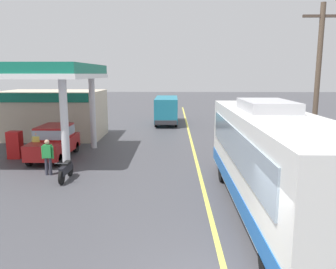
{
  "coord_description": "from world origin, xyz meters",
  "views": [
    {
      "loc": [
        -1.21,
        -6.5,
        4.6
      ],
      "look_at": [
        -1.5,
        10.0,
        1.6
      ],
      "focal_mm": 35.83,
      "sensor_mm": 36.0,
      "label": 1
    }
  ],
  "objects": [
    {
      "name": "coach_bus_main",
      "position": [
        2.03,
        4.19,
        1.72
      ],
      "size": [
        2.6,
        11.04,
        3.69
      ],
      "color": "white",
      "rests_on": "ground"
    },
    {
      "name": "gas_station_roadside",
      "position": [
        -9.94,
        15.54,
        2.63
      ],
      "size": [
        9.1,
        11.95,
        5.1
      ],
      "color": "#147259",
      "rests_on": "ground"
    },
    {
      "name": "pedestrian_near_pump",
      "position": [
        -6.97,
        8.27,
        0.93
      ],
      "size": [
        0.55,
        0.22,
        1.66
      ],
      "color": "#33333F",
      "rests_on": "ground"
    },
    {
      "name": "minibus_opposing_lane",
      "position": [
        -1.9,
        24.51,
        1.47
      ],
      "size": [
        2.04,
        6.13,
        2.44
      ],
      "color": "teal",
      "rests_on": "ground"
    },
    {
      "name": "utility_pole_roadside",
      "position": [
        5.57,
        9.63,
        4.08
      ],
      "size": [
        1.8,
        0.24,
        7.8
      ],
      "color": "brown",
      "rests_on": "ground"
    },
    {
      "name": "ground",
      "position": [
        0.0,
        20.0,
        0.0
      ],
      "size": [
        120.0,
        120.0,
        0.0
      ],
      "primitive_type": "plane",
      "color": "#424247"
    },
    {
      "name": "motorcycle_parked_forecourt",
      "position": [
        -5.93,
        7.56,
        0.44
      ],
      "size": [
        0.55,
        1.8,
        0.92
      ],
      "color": "black",
      "rests_on": "ground"
    },
    {
      "name": "car_at_pump",
      "position": [
        -7.76,
        11.38,
        1.01
      ],
      "size": [
        1.7,
        4.2,
        1.82
      ],
      "color": "maroon",
      "rests_on": "ground"
    },
    {
      "name": "lane_divider_stripe",
      "position": [
        0.0,
        15.0,
        0.0
      ],
      "size": [
        0.16,
        50.0,
        0.01
      ],
      "primitive_type": "cube",
      "color": "#D8CC4C",
      "rests_on": "ground"
    },
    {
      "name": "pedestrian_by_shop",
      "position": [
        -8.32,
        10.42,
        0.93
      ],
      "size": [
        0.55,
        0.22,
        1.66
      ],
      "color": "#33333F",
      "rests_on": "ground"
    }
  ]
}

